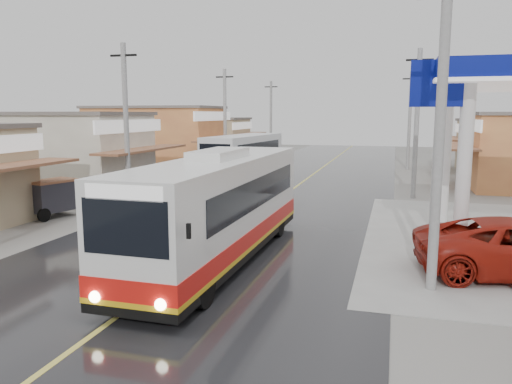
# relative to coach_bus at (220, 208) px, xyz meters

# --- Properties ---
(ground) EXTENTS (120.00, 120.00, 0.00)m
(ground) POSITION_rel_coach_bus_xyz_m (-0.74, -1.15, -1.68)
(ground) COLOR slate
(ground) RESTS_ON ground
(road) EXTENTS (12.00, 90.00, 0.02)m
(road) POSITION_rel_coach_bus_xyz_m (-0.74, 13.85, -1.67)
(road) COLOR black
(road) RESTS_ON ground
(centre_line) EXTENTS (0.15, 90.00, 0.01)m
(centre_line) POSITION_rel_coach_bus_xyz_m (-0.74, 13.85, -1.66)
(centre_line) COLOR #D8CC4C
(centre_line) RESTS_ON road
(shopfronts_left) EXTENTS (11.00, 44.00, 5.20)m
(shopfronts_left) POSITION_rel_coach_bus_xyz_m (-13.74, 16.85, -1.68)
(shopfronts_left) COLOR tan
(shopfronts_left) RESTS_ON ground
(utility_poles_left) EXTENTS (1.60, 50.00, 8.00)m
(utility_poles_left) POSITION_rel_coach_bus_xyz_m (-7.74, 14.85, -1.68)
(utility_poles_left) COLOR gray
(utility_poles_left) RESTS_ON ground
(utility_poles_right) EXTENTS (1.60, 36.00, 8.00)m
(utility_poles_right) POSITION_rel_coach_bus_xyz_m (6.26, 13.85, -1.68)
(utility_poles_right) COLOR gray
(utility_poles_right) RESTS_ON ground
(coach_bus) EXTENTS (2.70, 11.22, 3.49)m
(coach_bus) POSITION_rel_coach_bus_xyz_m (0.00, 0.00, 0.00)
(coach_bus) COLOR silver
(coach_bus) RESTS_ON road
(second_bus) EXTENTS (3.52, 9.46, 3.07)m
(second_bus) POSITION_rel_coach_bus_xyz_m (-5.15, 19.42, -0.03)
(second_bus) COLOR silver
(second_bus) RESTS_ON road
(cyclist) EXTENTS (1.08, 1.88, 1.92)m
(cyclist) POSITION_rel_coach_bus_xyz_m (-5.56, 8.29, -1.05)
(cyclist) COLOR black
(cyclist) RESTS_ON ground
(tricycle_near) EXTENTS (1.96, 2.49, 1.68)m
(tricycle_near) POSITION_rel_coach_bus_xyz_m (-9.51, 4.24, -0.72)
(tricycle_near) COLOR #26262D
(tricycle_near) RESTS_ON ground
(tyre_stack) EXTENTS (0.85, 0.85, 0.43)m
(tyre_stack) POSITION_rel_coach_bus_xyz_m (-6.93, 4.63, -1.47)
(tyre_stack) COLOR black
(tyre_stack) RESTS_ON ground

